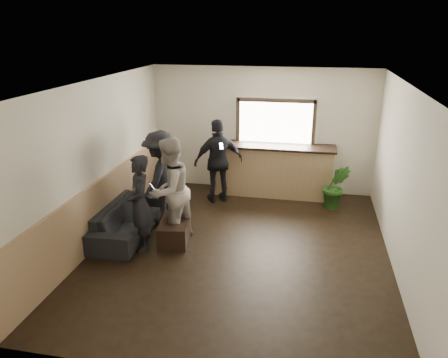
% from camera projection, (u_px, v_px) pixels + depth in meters
% --- Properties ---
extents(ground, '(5.00, 6.00, 0.01)m').
position_uv_depth(ground, '(239.00, 248.00, 7.54)').
color(ground, black).
extents(room_shell, '(5.01, 6.01, 2.80)m').
position_uv_depth(room_shell, '(196.00, 165.00, 7.19)').
color(room_shell, silver).
rests_on(room_shell, ground).
extents(bar_counter, '(2.70, 0.68, 2.13)m').
position_uv_depth(bar_counter, '(273.00, 167.00, 9.76)').
color(bar_counter, '#9F7D56').
rests_on(bar_counter, ground).
extents(sofa, '(0.85, 2.03, 0.58)m').
position_uv_depth(sofa, '(128.00, 219.00, 7.96)').
color(sofa, black).
rests_on(sofa, ground).
extents(coffee_table, '(0.61, 0.94, 0.39)m').
position_uv_depth(coffee_table, '(175.00, 230.00, 7.75)').
color(coffee_table, black).
rests_on(coffee_table, ground).
extents(cup_a, '(0.18, 0.18, 0.10)m').
position_uv_depth(cup_a, '(173.00, 214.00, 7.83)').
color(cup_a, silver).
rests_on(cup_a, coffee_table).
extents(cup_b, '(0.11, 0.11, 0.10)m').
position_uv_depth(cup_b, '(178.00, 221.00, 7.55)').
color(cup_b, silver).
rests_on(cup_b, coffee_table).
extents(potted_plant, '(0.55, 0.45, 0.97)m').
position_uv_depth(potted_plant, '(336.00, 187.00, 9.02)').
color(potted_plant, '#2D6623').
rests_on(potted_plant, ground).
extents(person_a, '(0.64, 0.72, 1.66)m').
position_uv_depth(person_a, '(140.00, 203.00, 7.28)').
color(person_a, black).
rests_on(person_a, ground).
extents(person_b, '(1.00, 1.11, 1.87)m').
position_uv_depth(person_b, '(170.00, 190.00, 7.56)').
color(person_b, '#BBB1A8').
rests_on(person_b, ground).
extents(person_c, '(0.88, 1.28, 1.82)m').
position_uv_depth(person_c, '(161.00, 178.00, 8.24)').
color(person_c, black).
rests_on(person_c, ground).
extents(person_d, '(1.14, 0.89, 1.80)m').
position_uv_depth(person_d, '(218.00, 161.00, 9.28)').
color(person_d, black).
rests_on(person_d, ground).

